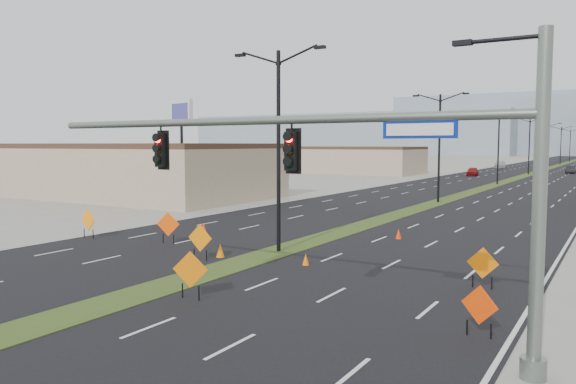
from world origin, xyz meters
The scene contains 29 objects.
ground centered at (0.00, 0.00, 0.00)m, with size 600.00×600.00×0.00m, color gray.
road_surface centered at (0.00, 100.00, 0.00)m, with size 25.00×400.00×0.02m, color black.
median_strip centered at (0.00, 100.00, 0.00)m, with size 2.00×400.00×0.04m, color #304318.
building_sw_near centered at (-35.00, 30.00, 2.50)m, with size 40.00×16.00×5.00m, color tan.
building_sw_far centered at (-32.00, 85.00, 2.25)m, with size 30.00×14.00×4.50m, color tan.
mesa_west centered at (-120.00, 280.00, 11.00)m, with size 180.00×50.00×22.00m, color #7F929E.
mesa_backdrop centered at (-30.00, 320.00, 16.00)m, with size 140.00×50.00×32.00m, color #7F929E.
signal_mast centered at (8.56, 2.00, 4.79)m, with size 16.30×0.60×8.00m.
streetlight_0 centered at (0.00, 12.00, 5.42)m, with size 5.15×0.24×10.02m.
streetlight_1 centered at (0.00, 40.00, 5.42)m, with size 5.15×0.24×10.02m.
streetlight_2 centered at (0.00, 68.00, 5.42)m, with size 5.15×0.24×10.02m.
streetlight_3 centered at (0.00, 96.00, 5.42)m, with size 5.15×0.24×10.02m.
streetlight_4 centered at (0.00, 124.00, 5.42)m, with size 5.15×0.24×10.02m.
streetlight_5 centered at (0.00, 152.00, 5.42)m, with size 5.15×0.24×10.02m.
streetlight_6 centered at (0.00, 180.00, 5.42)m, with size 5.15×0.24×10.02m.
car_left centered at (-7.71, 87.31, 0.75)m, with size 1.77×4.40×1.50m, color maroon.
car_mid centered at (6.19, 104.52, 0.69)m, with size 1.46×4.19×1.38m, color black.
car_far centered at (-9.34, 120.86, 0.82)m, with size 2.30×5.67×1.64m, color #A7AEB1.
construction_sign_0 centered at (-11.50, 9.74, 1.04)m, with size 1.31×0.20×1.75m.
construction_sign_1 centered at (-6.33, 10.79, 1.03)m, with size 1.26×0.45×1.75m.
construction_sign_2 centered at (-2.00, 8.30, 1.01)m, with size 1.28×0.15×1.71m.
construction_sign_3 centered at (2.00, 3.00, 1.01)m, with size 1.23×0.46×1.71m.
construction_sign_4 centered at (10.41, 9.77, 0.93)m, with size 1.18×0.12×1.58m.
construction_sign_5 centered at (11.50, 4.22, 0.87)m, with size 1.08×0.38×1.49m.
cone_0 centered at (-1.64, 9.34, 0.34)m, with size 0.40×0.40×0.67m, color orange.
cone_1 centered at (2.75, 9.89, 0.27)m, with size 0.32×0.32×0.54m, color #FA6405.
cone_2 centered at (3.87, 18.75, 0.30)m, with size 0.36×0.36×0.60m, color #EF3405.
cone_3 centered at (-7.00, 14.57, 0.34)m, with size 0.41×0.41×0.68m, color #E53C04.
pole_sign_west centered at (-18.18, 25.24, 7.51)m, with size 3.00×1.12×9.22m.
Camera 1 is at (14.83, -11.69, 5.41)m, focal length 35.00 mm.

